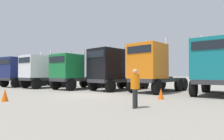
% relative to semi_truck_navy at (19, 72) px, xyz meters
% --- Properties ---
extents(ground, '(200.00, 200.00, 0.00)m').
position_rel_semi_truck_navy_xyz_m(ground, '(12.14, -3.69, -1.74)').
color(ground, gray).
extents(semi_truck_navy, '(2.87, 6.19, 3.97)m').
position_rel_semi_truck_navy_xyz_m(semi_truck_navy, '(0.00, 0.00, 0.00)').
color(semi_truck_navy, '#333338').
rests_on(semi_truck_navy, ground).
extents(semi_truck_white, '(3.52, 6.19, 4.01)m').
position_rel_semi_truck_navy_xyz_m(semi_truck_white, '(3.73, -0.24, 0.04)').
color(semi_truck_white, '#333338').
rests_on(semi_truck_white, ground).
extents(semi_truck_green, '(3.50, 6.48, 3.93)m').
position_rel_semi_truck_navy_xyz_m(semi_truck_green, '(7.96, -0.12, 0.00)').
color(semi_truck_green, '#333338').
rests_on(semi_truck_green, ground).
extents(semi_truck_black, '(4.17, 6.55, 4.28)m').
position_rel_semi_truck_navy_xyz_m(semi_truck_black, '(11.93, 0.28, 0.18)').
color(semi_truck_black, '#333338').
rests_on(semi_truck_black, ground).
extents(semi_truck_orange, '(4.07, 6.56, 4.44)m').
position_rel_semi_truck_navy_xyz_m(semi_truck_orange, '(15.72, 0.20, 0.26)').
color(semi_truck_orange, '#333338').
rests_on(semi_truck_orange, ground).
extents(semi_truck_teal, '(3.49, 6.44, 4.38)m').
position_rel_semi_truck_navy_xyz_m(semi_truck_teal, '(20.20, -0.29, 0.25)').
color(semi_truck_teal, '#333338').
rests_on(semi_truck_teal, ground).
extents(visitor_in_hivis, '(0.44, 0.45, 1.72)m').
position_rel_semi_truck_navy_xyz_m(visitor_in_hivis, '(16.92, -6.99, -0.74)').
color(visitor_in_hivis, '#282828').
rests_on(visitor_in_hivis, ground).
extents(traffic_cone_mid, '(0.36, 0.36, 0.65)m').
position_rel_semi_truck_navy_xyz_m(traffic_cone_mid, '(17.30, -3.59, -1.41)').
color(traffic_cone_mid, '#F2590C').
rests_on(traffic_cone_mid, ground).
extents(traffic_cone_far, '(0.36, 0.36, 0.68)m').
position_rel_semi_truck_navy_xyz_m(traffic_cone_far, '(9.85, -8.32, -1.40)').
color(traffic_cone_far, '#F2590C').
rests_on(traffic_cone_far, ground).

